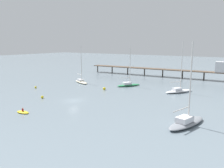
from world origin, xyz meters
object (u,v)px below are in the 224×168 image
sailboat_green (128,84)px  dinghy_yellow (23,112)px  sailboat_gray (186,121)px  sailboat_cream (81,81)px  pier (178,68)px  mooring_buoy_mid (104,89)px  sailboat_white (179,90)px  mooring_buoy_inner (36,87)px  mooring_buoy_outer (42,97)px

sailboat_green → dinghy_yellow: bearing=-96.0°
sailboat_gray → sailboat_cream: sailboat_gray is taller
pier → sailboat_cream: bearing=-130.2°
mooring_buoy_mid → sailboat_white: bearing=23.4°
sailboat_gray → sailboat_green: (-25.90, 26.35, -0.06)m
sailboat_green → sailboat_white: sailboat_white is taller
pier → mooring_buoy_inner: (-30.62, -44.99, -3.54)m
mooring_buoy_outer → mooring_buoy_inner: mooring_buoy_outer is taller
mooring_buoy_outer → sailboat_white: bearing=43.6°
sailboat_green → mooring_buoy_outer: size_ratio=18.41×
mooring_buoy_inner → sailboat_green: bearing=39.6°
sailboat_green → sailboat_white: (16.83, -0.75, 0.05)m
sailboat_white → sailboat_green: bearing=177.4°
pier → sailboat_green: sailboat_green is taller
dinghy_yellow → mooring_buoy_inner: dinghy_yellow is taller
mooring_buoy_outer → mooring_buoy_inner: 14.61m
sailboat_green → sailboat_cream: bearing=-168.5°
sailboat_gray → mooring_buoy_inner: size_ratio=22.19×
sailboat_white → mooring_buoy_inner: size_ratio=22.05×
dinghy_yellow → mooring_buoy_mid: bearing=88.3°
dinghy_yellow → sailboat_gray: bearing=19.9°
mooring_buoy_mid → sailboat_gray: bearing=-30.4°
sailboat_cream → mooring_buoy_outer: sailboat_cream is taller
sailboat_green → mooring_buoy_inner: bearing=-140.4°
mooring_buoy_mid → mooring_buoy_inner: bearing=-154.4°
sailboat_gray → mooring_buoy_mid: (-28.97, 17.00, -0.33)m
sailboat_green → mooring_buoy_inner: sailboat_green is taller
pier → sailboat_cream: 39.01m
sailboat_white → mooring_buoy_outer: sailboat_white is taller
sailboat_cream → mooring_buoy_mid: 15.23m
pier → sailboat_white: (8.89, -26.98, -3.12)m
sailboat_gray → sailboat_green: sailboat_gray is taller
mooring_buoy_outer → sailboat_cream: bearing=106.2°
mooring_buoy_inner → pier: bearing=55.8°
pier → dinghy_yellow: 64.57m
sailboat_green → mooring_buoy_inner: size_ratio=20.02×
sailboat_cream → sailboat_green: size_ratio=1.00×
mooring_buoy_outer → dinghy_yellow: bearing=-58.4°
sailboat_green → dinghy_yellow: (-3.92, -37.14, -0.49)m
sailboat_cream → mooring_buoy_mid: sailboat_cream is taller
dinghy_yellow → mooring_buoy_inner: size_ratio=4.89×
sailboat_white → pier: bearing=108.2°
sailboat_green → mooring_buoy_inner: 29.43m
dinghy_yellow → sailboat_cream: bearing=111.4°
sailboat_white → mooring_buoy_mid: 21.68m
sailboat_cream → dinghy_yellow: size_ratio=4.11×
sailboat_gray → sailboat_green: bearing=134.5°
mooring_buoy_inner → sailboat_gray: bearing=-8.9°
mooring_buoy_inner → dinghy_yellow: bearing=-44.4°
sailboat_green → mooring_buoy_outer: bearing=-111.3°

